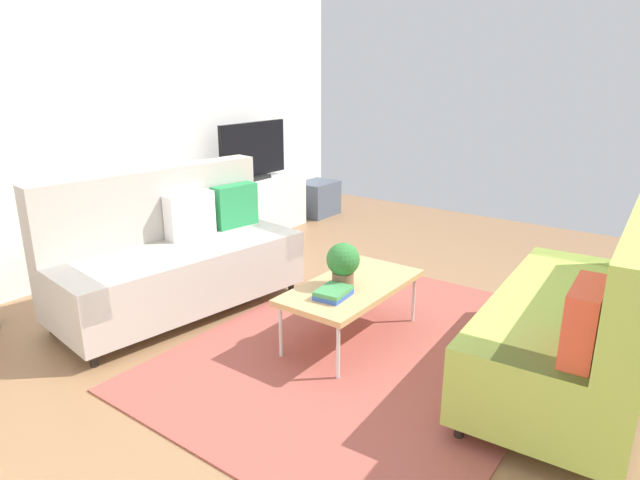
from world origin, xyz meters
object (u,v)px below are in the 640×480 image
(storage_trunk, at_px, (318,198))
(couch_green, at_px, (582,320))
(potted_plant, at_px, (343,263))
(bottle_0, at_px, (231,177))
(bottle_2, at_px, (244,175))
(table_book_0, at_px, (333,295))
(coffee_table, at_px, (352,288))
(tv_console, at_px, (254,206))
(tv, at_px, (253,152))
(couch_beige, at_px, (175,255))
(vase_0, at_px, (212,178))
(bottle_1, at_px, (238,176))

(storage_trunk, bearing_deg, couch_green, -122.54)
(potted_plant, height_order, bottle_0, bottle_0)
(couch_green, xyz_separation_m, bottle_2, (1.07, 3.75, 0.28))
(bottle_0, bearing_deg, table_book_0, -121.05)
(coffee_table, xyz_separation_m, bottle_0, (1.15, 2.32, 0.34))
(tv_console, height_order, tv, tv)
(couch_green, distance_m, table_book_0, 1.50)
(couch_beige, height_order, tv_console, couch_beige)
(tv_console, xyz_separation_m, vase_0, (-0.58, 0.05, 0.42))
(bottle_0, xyz_separation_m, bottle_2, (0.21, 0.00, -0.01))
(storage_trunk, bearing_deg, couch_beige, -164.32)
(table_book_0, bearing_deg, couch_beige, 94.51)
(storage_trunk, relative_size, bottle_1, 3.25)
(vase_0, bearing_deg, coffee_table, -111.72)
(table_book_0, relative_size, vase_0, 1.22)
(storage_trunk, bearing_deg, table_book_0, -141.74)
(tv, bearing_deg, bottle_2, -173.70)
(potted_plant, bearing_deg, bottle_0, 61.95)
(tv_console, height_order, bottle_0, bottle_0)
(potted_plant, bearing_deg, couch_beige, 102.46)
(couch_green, relative_size, storage_trunk, 3.74)
(vase_0, bearing_deg, bottle_0, -25.02)
(tv_console, xyz_separation_m, tv, (0.00, -0.02, 0.63))
(couch_beige, xyz_separation_m, vase_0, (1.33, 1.00, 0.29))
(tv, height_order, vase_0, tv)
(coffee_table, distance_m, tv, 2.86)
(tv_console, bearing_deg, storage_trunk, -5.19)
(couch_green, relative_size, tv, 1.94)
(bottle_1, height_order, bottle_2, bottle_1)
(potted_plant, distance_m, vase_0, 2.60)
(coffee_table, bearing_deg, vase_0, 68.28)
(tv_console, height_order, bottle_2, bottle_2)
(potted_plant, xyz_separation_m, bottle_1, (1.33, 2.29, 0.13))
(coffee_table, xyz_separation_m, potted_plant, (-0.07, 0.03, 0.20))
(coffee_table, distance_m, storage_trunk, 3.48)
(couch_beige, bearing_deg, coffee_table, 112.60)
(bottle_1, relative_size, bottle_2, 1.02)
(couch_beige, xyz_separation_m, coffee_table, (0.37, -1.42, -0.05))
(bottle_2, bearing_deg, coffee_table, -120.34)
(couch_beige, relative_size, tv_console, 1.43)
(storage_trunk, bearing_deg, bottle_0, 177.69)
(tv, bearing_deg, storage_trunk, -4.16)
(potted_plant, distance_m, bottle_2, 2.70)
(vase_0, relative_size, bottle_0, 1.10)
(couch_beige, distance_m, table_book_0, 1.45)
(vase_0, xyz_separation_m, bottle_1, (0.30, -0.09, -0.02))
(tv_console, height_order, table_book_0, tv_console)
(storage_trunk, bearing_deg, vase_0, 174.90)
(tv, height_order, bottle_0, tv)
(couch_beige, relative_size, bottle_2, 12.76)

